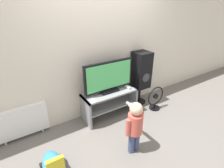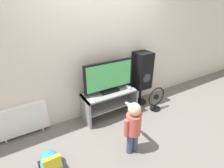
{
  "view_description": "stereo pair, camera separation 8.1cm",
  "coord_description": "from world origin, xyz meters",
  "views": [
    {
      "loc": [
        -1.51,
        -2.24,
        2.07
      ],
      "look_at": [
        0.0,
        0.13,
        0.72
      ],
      "focal_mm": 28.0,
      "sensor_mm": 36.0,
      "label": 1
    },
    {
      "loc": [
        -1.45,
        -2.29,
        2.07
      ],
      "look_at": [
        0.0,
        0.13,
        0.72
      ],
      "focal_mm": 28.0,
      "sensor_mm": 36.0,
      "label": 2
    }
  ],
  "objects": [
    {
      "name": "game_console",
      "position": [
        0.38,
        0.17,
        0.54
      ],
      "size": [
        0.05,
        0.19,
        0.04
      ],
      "color": "white",
      "rests_on": "tv_stand"
    },
    {
      "name": "ground_plane",
      "position": [
        0.0,
        0.0,
        0.0
      ],
      "size": [
        16.0,
        16.0,
        0.0
      ],
      "primitive_type": "plane",
      "color": "slate"
    },
    {
      "name": "wall_back",
      "position": [
        0.0,
        0.5,
        1.3
      ],
      "size": [
        10.0,
        0.06,
        2.6
      ],
      "color": "silver",
      "rests_on": "ground_plane"
    },
    {
      "name": "speaker_tower",
      "position": [
        0.82,
        0.29,
        0.74
      ],
      "size": [
        0.33,
        0.33,
        1.15
      ],
      "color": "black",
      "rests_on": "ground_plane"
    },
    {
      "name": "tv_stand",
      "position": [
        0.0,
        0.21,
        0.34
      ],
      "size": [
        1.05,
        0.42,
        0.53
      ],
      "color": "gray",
      "rests_on": "ground_plane"
    },
    {
      "name": "remote_primary",
      "position": [
        -0.4,
        0.06,
        0.54
      ],
      "size": [
        0.05,
        0.13,
        0.03
      ],
      "color": "white",
      "rests_on": "tv_stand"
    },
    {
      "name": "television",
      "position": [
        0.0,
        0.23,
        0.82
      ],
      "size": [
        0.98,
        0.2,
        0.59
      ],
      "color": "black",
      "rests_on": "tv_stand"
    },
    {
      "name": "radiator",
      "position": [
        -1.53,
        0.43,
        0.31
      ],
      "size": [
        0.82,
        0.08,
        0.57
      ],
      "color": "white",
      "rests_on": "ground_plane"
    },
    {
      "name": "child",
      "position": [
        -0.18,
        -0.75,
        0.5
      ],
      "size": [
        0.32,
        0.48,
        0.84
      ],
      "color": "#3F4C72",
      "rests_on": "ground_plane"
    },
    {
      "name": "floor_fan",
      "position": [
        0.91,
        -0.11,
        0.23
      ],
      "size": [
        0.42,
        0.21,
        0.51
      ],
      "color": "black",
      "rests_on": "ground_plane"
    },
    {
      "name": "ride_on_toy",
      "position": [
        -1.31,
        -0.55,
        0.17
      ],
      "size": [
        0.3,
        0.55,
        0.44
      ],
      "color": "#338CD1",
      "rests_on": "ground_plane"
    }
  ]
}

